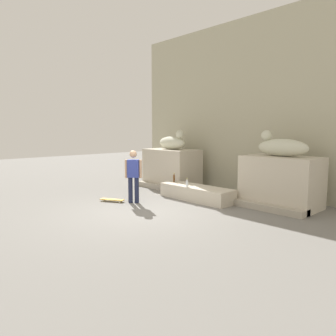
# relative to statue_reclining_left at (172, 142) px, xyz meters

# --- Properties ---
(ground_plane) EXTENTS (40.00, 40.00, 0.00)m
(ground_plane) POSITION_rel_statue_reclining_left_xyz_m (2.33, -3.40, -1.81)
(ground_plane) COLOR slate
(facade_wall) EXTENTS (9.83, 0.60, 6.28)m
(facade_wall) POSITION_rel_statue_reclining_left_xyz_m (2.33, 1.44, 1.33)
(facade_wall) COLOR #B5B195
(facade_wall) RESTS_ON ground_plane
(pedestal_left) EXTENTS (2.19, 1.32, 1.52)m
(pedestal_left) POSITION_rel_statue_reclining_left_xyz_m (-0.04, 0.01, -1.05)
(pedestal_left) COLOR beige
(pedestal_left) RESTS_ON ground_plane
(pedestal_right) EXTENTS (2.19, 1.32, 1.52)m
(pedestal_right) POSITION_rel_statue_reclining_left_xyz_m (4.69, 0.01, -1.05)
(pedestal_right) COLOR beige
(pedestal_right) RESTS_ON ground_plane
(statue_reclining_left) EXTENTS (1.67, 0.82, 0.78)m
(statue_reclining_left) POSITION_rel_statue_reclining_left_xyz_m (0.00, 0.00, 0.00)
(statue_reclining_left) COLOR beige
(statue_reclining_left) RESTS_ON pedestal_left
(statue_reclining_right) EXTENTS (1.63, 0.64, 0.78)m
(statue_reclining_right) POSITION_rel_statue_reclining_left_xyz_m (4.65, 0.01, 0.00)
(statue_reclining_right) COLOR beige
(statue_reclining_right) RESTS_ON pedestal_right
(ledge_block) EXTENTS (2.65, 0.83, 0.46)m
(ledge_block) POSITION_rel_statue_reclining_left_xyz_m (2.33, -1.14, -1.58)
(ledge_block) COLOR beige
(ledge_block) RESTS_ON ground_plane
(skater) EXTENTS (0.42, 0.39, 1.67)m
(skater) POSITION_rel_statue_reclining_left_xyz_m (1.25, -2.92, -0.89)
(skater) COLOR #1E233F
(skater) RESTS_ON ground_plane
(skateboard) EXTENTS (0.80, 0.56, 0.08)m
(skateboard) POSITION_rel_statue_reclining_left_xyz_m (0.63, -3.33, -1.74)
(skateboard) COLOR gold
(skateboard) RESTS_ON ground_plane
(bottle_brown) EXTENTS (0.07, 0.07, 0.31)m
(bottle_brown) POSITION_rel_statue_reclining_left_xyz_m (1.19, -1.06, -1.22)
(bottle_brown) COLOR #593314
(bottle_brown) RESTS_ON ledge_block
(bottle_clear) EXTENTS (0.08, 0.08, 0.27)m
(bottle_clear) POSITION_rel_statue_reclining_left_xyz_m (2.21, -1.47, -1.24)
(bottle_clear) COLOR silver
(bottle_clear) RESTS_ON ledge_block
(stair_step) EXTENTS (6.92, 0.50, 0.19)m
(stair_step) POSITION_rel_statue_reclining_left_xyz_m (2.33, -0.67, -1.71)
(stair_step) COLOR #A9A08F
(stair_step) RESTS_ON ground_plane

